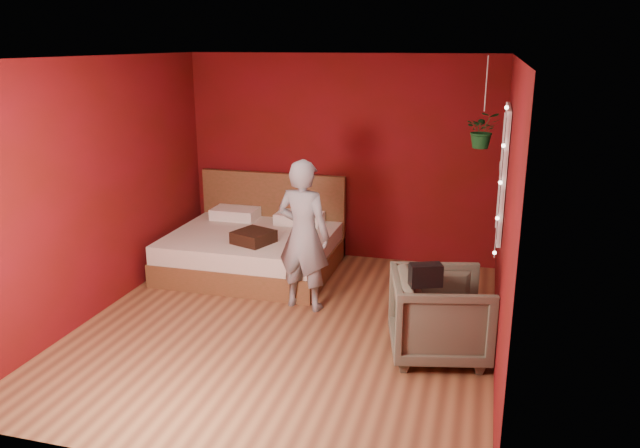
% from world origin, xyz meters
% --- Properties ---
extents(floor, '(4.50, 4.50, 0.00)m').
position_xyz_m(floor, '(0.00, 0.00, 0.00)').
color(floor, '#8F5E39').
rests_on(floor, ground).
extents(room_walls, '(4.04, 4.54, 2.62)m').
position_xyz_m(room_walls, '(0.00, 0.00, 1.68)').
color(room_walls, maroon).
rests_on(room_walls, ground).
extents(window, '(0.05, 0.97, 1.27)m').
position_xyz_m(window, '(1.97, 0.90, 1.50)').
color(window, white).
rests_on(window, room_walls).
extents(fairy_lights, '(0.04, 0.04, 1.45)m').
position_xyz_m(fairy_lights, '(1.94, 0.38, 1.50)').
color(fairy_lights, silver).
rests_on(fairy_lights, room_walls).
extents(bed, '(1.96, 1.67, 1.08)m').
position_xyz_m(bed, '(-0.90, 1.46, 0.28)').
color(bed, brown).
rests_on(bed, ground).
extents(person, '(0.64, 0.48, 1.60)m').
position_xyz_m(person, '(0.03, 0.50, 0.80)').
color(person, gray).
rests_on(person, ground).
extents(armchair, '(1.02, 1.00, 0.78)m').
position_xyz_m(armchair, '(1.51, -0.20, 0.39)').
color(armchair, '#565643').
rests_on(armchair, ground).
extents(handbag, '(0.30, 0.22, 0.19)m').
position_xyz_m(handbag, '(1.39, -0.50, 0.87)').
color(handbag, black).
rests_on(handbag, armchair).
extents(throw_pillow, '(0.51, 0.51, 0.14)m').
position_xyz_m(throw_pillow, '(-0.73, 1.02, 0.56)').
color(throw_pillow, '#321810').
rests_on(throw_pillow, bed).
extents(hanging_plant, '(0.36, 0.32, 0.92)m').
position_xyz_m(hanging_plant, '(1.74, 1.19, 1.86)').
color(hanging_plant, silver).
rests_on(hanging_plant, room_walls).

